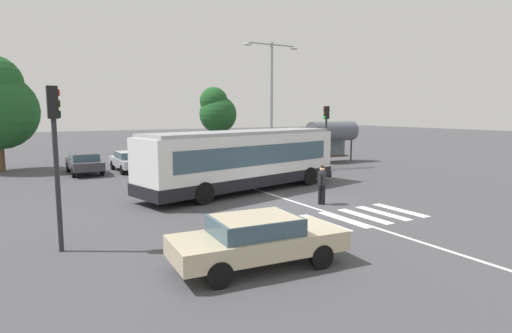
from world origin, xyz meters
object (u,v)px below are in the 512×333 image
foreground_sedan (257,238)px  background_tree_right (217,111)px  parked_car_white (170,158)px  pedestrian_crossing_street (322,182)px  twin_arm_street_lamp (271,92)px  parked_car_silver (130,160)px  parked_car_red (266,152)px  parked_car_teal (203,156)px  parked_car_charcoal (84,162)px  traffic_light_far_corner (326,127)px  traffic_light_near_corner (55,142)px  city_transit_bus (243,160)px  parked_car_black (238,155)px  bus_stop_shelter (332,132)px

foreground_sedan → background_tree_right: bearing=67.5°
parked_car_white → pedestrian_crossing_street: bearing=-81.8°
background_tree_right → twin_arm_street_lamp: bearing=-87.8°
parked_car_silver → background_tree_right: 10.39m
pedestrian_crossing_street → parked_car_red: pedestrian_crossing_street is taller
parked_car_silver → parked_car_teal: size_ratio=1.00×
parked_car_charcoal → background_tree_right: (11.49, 4.36, 3.34)m
parked_car_charcoal → background_tree_right: bearing=20.8°
parked_car_silver → traffic_light_far_corner: (12.55, -5.32, 2.21)m
pedestrian_crossing_street → foreground_sedan: size_ratio=0.37×
traffic_light_far_corner → parked_car_silver: bearing=157.0°
parked_car_teal → traffic_light_near_corner: size_ratio=0.96×
parked_car_charcoal → traffic_light_near_corner: size_ratio=0.96×
pedestrian_crossing_street → parked_car_charcoal: pedestrian_crossing_street is taller
parked_car_silver → twin_arm_street_lamp: bearing=-22.5°
city_transit_bus → parked_car_red: size_ratio=2.57×
parked_car_charcoal → twin_arm_street_lamp: 13.30m
parked_car_silver → parked_car_red: 10.79m
twin_arm_street_lamp → background_tree_right: twin_arm_street_lamp is taller
parked_car_black → parked_car_charcoal: bearing=176.2°
parked_car_white → traffic_light_far_corner: traffic_light_far_corner is taller
parked_car_silver → background_tree_right: bearing=28.5°
parked_car_black → foreground_sedan: bearing=-116.2°
twin_arm_street_lamp → background_tree_right: size_ratio=1.42×
foreground_sedan → parked_car_white: (4.10, 19.31, 0.00)m
parked_car_black → bus_stop_shelter: bus_stop_shelter is taller
traffic_light_near_corner → background_tree_right: background_tree_right is taller
city_transit_bus → parked_car_white: city_transit_bus is taller
parked_car_black → twin_arm_street_lamp: bearing=-74.4°
parked_car_teal → twin_arm_street_lamp: 6.93m
traffic_light_far_corner → parked_car_red: bearing=108.3°
pedestrian_crossing_street → foreground_sedan: bearing=-140.9°
pedestrian_crossing_street → parked_car_teal: (0.52, 14.50, -0.20)m
parked_car_red → background_tree_right: 6.14m
parked_car_teal → parked_car_charcoal: bearing=176.9°
city_transit_bus → parked_car_teal: city_transit_bus is taller
pedestrian_crossing_street → background_tree_right: (3.91, 19.29, 3.14)m
bus_stop_shelter → background_tree_right: 10.10m
parked_car_charcoal → traffic_light_near_corner: traffic_light_near_corner is taller
foreground_sedan → parked_car_charcoal: size_ratio=1.03×
twin_arm_street_lamp → traffic_light_far_corner: bearing=-24.1°
parked_car_charcoal → bus_stop_shelter: 18.43m
twin_arm_street_lamp → parked_car_teal: bearing=135.7°
traffic_light_far_corner → parked_car_white: bearing=153.0°
parked_car_red → bus_stop_shelter: bus_stop_shelter is taller
city_transit_bus → parked_car_silver: 10.68m
parked_car_white → traffic_light_near_corner: traffic_light_near_corner is taller
parked_car_white → parked_car_teal: (2.57, 0.19, 0.00)m
background_tree_right → bus_stop_shelter: bearing=-48.4°
bus_stop_shelter → twin_arm_street_lamp: size_ratio=0.49×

